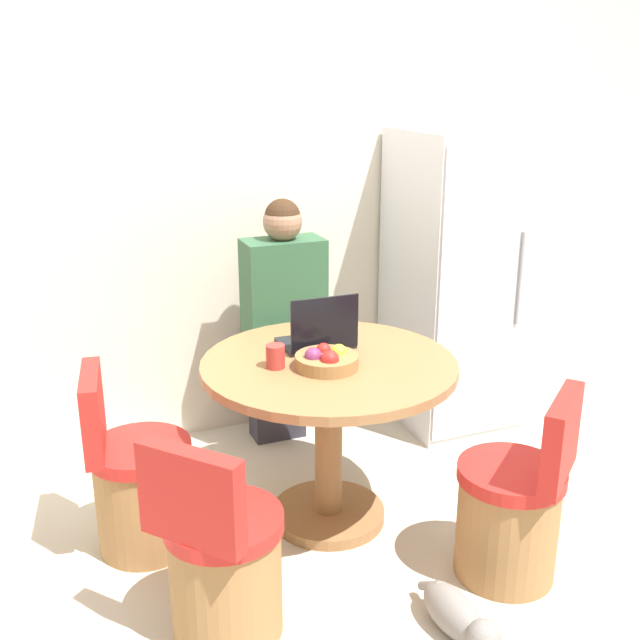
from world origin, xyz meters
name	(u,v)px	position (x,y,z in m)	size (l,w,h in m)	color
ground_plane	(352,560)	(0.00, 0.00, 0.00)	(12.00, 12.00, 0.00)	beige
wall_back	(244,196)	(0.00, 1.42, 1.30)	(7.00, 0.06, 2.60)	beige
refrigerator	(454,281)	(1.08, 1.04, 0.82)	(0.61, 0.67, 1.64)	silver
dining_table	(329,405)	(0.03, 0.32, 0.56)	(1.08, 1.08, 0.76)	olive
chair_left_side	(139,486)	(-0.78, 0.43, 0.28)	(0.44, 0.42, 0.80)	#9E7042
chair_near_left_corner	(223,566)	(-0.59, -0.21, 0.28)	(0.49, 0.48, 0.80)	#9E7042
chair_near_right_corner	(513,512)	(0.55, -0.31, 0.28)	(0.48, 0.49, 0.80)	#9E7042
person_seated	(281,316)	(0.08, 1.09, 0.73)	(0.40, 0.37, 1.33)	#2D2D38
laptop	(319,336)	(0.05, 0.48, 0.82)	(0.31, 0.23, 0.25)	#232328
fruit_bowl	(327,360)	(-0.01, 0.25, 0.80)	(0.26, 0.26, 0.10)	olive
coffee_cup	(275,356)	(-0.20, 0.33, 0.81)	(0.08, 0.08, 0.10)	#B2332D
cat	(457,615)	(0.17, -0.53, 0.09)	(0.16, 0.43, 0.17)	gray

